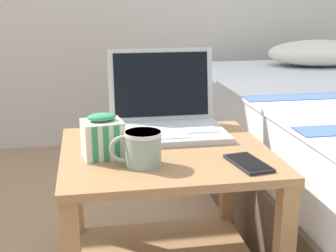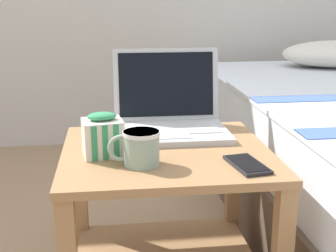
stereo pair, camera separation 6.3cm
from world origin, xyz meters
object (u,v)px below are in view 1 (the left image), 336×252
object	(u,v)px
laptop	(166,116)
cell_phone	(248,163)
mug_front_left	(142,147)
snack_bag	(103,137)

from	to	relation	value
laptop	cell_phone	world-z (taller)	laptop
mug_front_left	cell_phone	xyz separation A→B (m)	(0.27, -0.04, -0.05)
laptop	cell_phone	xyz separation A→B (m)	(0.15, -0.33, -0.05)
mug_front_left	snack_bag	bearing A→B (deg)	137.15
laptop	snack_bag	xyz separation A→B (m)	(-0.21, -0.20, 0.00)
cell_phone	mug_front_left	bearing A→B (deg)	170.74
snack_bag	mug_front_left	bearing A→B (deg)	-42.85
mug_front_left	snack_bag	world-z (taller)	snack_bag
laptop	snack_bag	world-z (taller)	laptop
laptop	mug_front_left	xyz separation A→B (m)	(-0.11, -0.29, -0.00)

